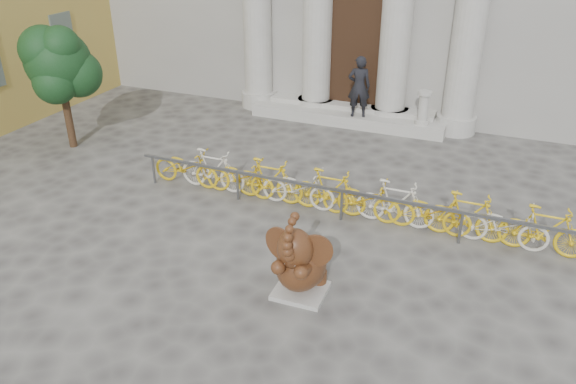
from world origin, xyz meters
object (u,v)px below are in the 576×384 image
at_px(bike_rack, 345,194).
at_px(pedestrian, 359,87).
at_px(tree, 59,64).
at_px(elephant_statue, 300,263).

height_order(bike_rack, pedestrian, pedestrian).
height_order(tree, pedestrian, tree).
relative_size(tree, pedestrian, 1.84).
relative_size(bike_rack, tree, 2.94).
xyz_separation_m(tree, pedestrian, (6.89, 4.46, -1.07)).
xyz_separation_m(elephant_statue, pedestrian, (-1.36, 8.27, 0.63)).
distance_m(elephant_statue, bike_rack, 2.99).
bearing_deg(pedestrian, tree, 15.41).
bearing_deg(tree, pedestrian, 32.91).
distance_m(bike_rack, pedestrian, 5.48).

